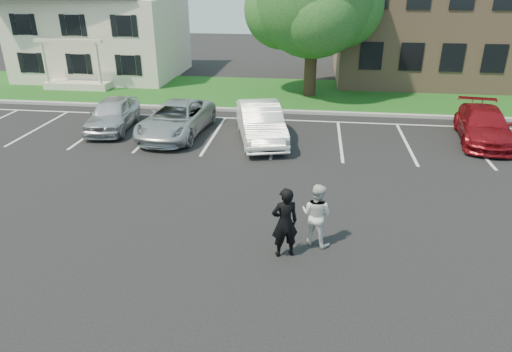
{
  "coord_description": "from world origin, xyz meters",
  "views": [
    {
      "loc": [
        1.54,
        -11.05,
        6.67
      ],
      "look_at": [
        0.0,
        1.0,
        1.25
      ],
      "focal_mm": 32.0,
      "sensor_mm": 36.0,
      "label": 1
    }
  ],
  "objects_px": {
    "office_building": "(511,15)",
    "car_red_compact": "(484,125)",
    "house": "(102,19)",
    "car_white_sedan": "(261,123)",
    "man_black_suit": "(285,223)",
    "car_silver_minivan": "(176,119)",
    "man_white_shirt": "(316,214)",
    "car_silver_west": "(113,114)"
  },
  "relations": [
    {
      "from": "car_white_sedan",
      "to": "car_red_compact",
      "type": "bearing_deg",
      "value": -7.62
    },
    {
      "from": "man_white_shirt",
      "to": "car_silver_minivan",
      "type": "bearing_deg",
      "value": -27.69
    },
    {
      "from": "man_black_suit",
      "to": "car_silver_west",
      "type": "relative_size",
      "value": 0.45
    },
    {
      "from": "man_black_suit",
      "to": "office_building",
      "type": "bearing_deg",
      "value": -140.31
    },
    {
      "from": "office_building",
      "to": "car_red_compact",
      "type": "distance_m",
      "value": 14.63
    },
    {
      "from": "office_building",
      "to": "car_silver_west",
      "type": "relative_size",
      "value": 5.27
    },
    {
      "from": "office_building",
      "to": "car_white_sedan",
      "type": "height_order",
      "value": "office_building"
    },
    {
      "from": "man_black_suit",
      "to": "car_red_compact",
      "type": "height_order",
      "value": "man_black_suit"
    },
    {
      "from": "man_white_shirt",
      "to": "car_silver_minivan",
      "type": "xyz_separation_m",
      "value": [
        -6.25,
        8.31,
        -0.15
      ]
    },
    {
      "from": "man_black_suit",
      "to": "car_silver_west",
      "type": "bearing_deg",
      "value": -68.47
    },
    {
      "from": "house",
      "to": "car_red_compact",
      "type": "height_order",
      "value": "house"
    },
    {
      "from": "car_silver_minivan",
      "to": "car_red_compact",
      "type": "bearing_deg",
      "value": 8.25
    },
    {
      "from": "car_silver_minivan",
      "to": "man_white_shirt",
      "type": "bearing_deg",
      "value": -48.46
    },
    {
      "from": "man_black_suit",
      "to": "car_silver_west",
      "type": "distance_m",
      "value": 12.74
    },
    {
      "from": "office_building",
      "to": "man_black_suit",
      "type": "height_order",
      "value": "office_building"
    },
    {
      "from": "man_white_shirt",
      "to": "car_red_compact",
      "type": "distance_m",
      "value": 11.57
    },
    {
      "from": "office_building",
      "to": "man_white_shirt",
      "type": "bearing_deg",
      "value": -118.61
    },
    {
      "from": "office_building",
      "to": "car_silver_minivan",
      "type": "distance_m",
      "value": 23.48
    },
    {
      "from": "car_silver_west",
      "to": "car_red_compact",
      "type": "xyz_separation_m",
      "value": [
        16.45,
        0.43,
        -0.02
      ]
    },
    {
      "from": "house",
      "to": "man_black_suit",
      "type": "relative_size",
      "value": 5.42
    },
    {
      "from": "office_building",
      "to": "man_black_suit",
      "type": "xyz_separation_m",
      "value": [
        -13.01,
        -23.08,
        -3.21
      ]
    },
    {
      "from": "house",
      "to": "office_building",
      "type": "bearing_deg",
      "value": 4.28
    },
    {
      "from": "house",
      "to": "man_white_shirt",
      "type": "relative_size",
      "value": 5.95
    },
    {
      "from": "house",
      "to": "car_silver_minivan",
      "type": "xyz_separation_m",
      "value": [
        8.53,
        -12.08,
        -3.11
      ]
    },
    {
      "from": "car_silver_west",
      "to": "car_red_compact",
      "type": "bearing_deg",
      "value": -4.27
    },
    {
      "from": "house",
      "to": "car_red_compact",
      "type": "xyz_separation_m",
      "value": [
        21.85,
        -11.23,
        -3.13
      ]
    },
    {
      "from": "man_white_shirt",
      "to": "car_white_sedan",
      "type": "xyz_separation_m",
      "value": [
        -2.42,
        8.02,
        -0.06
      ]
    },
    {
      "from": "house",
      "to": "car_silver_west",
      "type": "relative_size",
      "value": 2.42
    },
    {
      "from": "house",
      "to": "man_black_suit",
      "type": "xyz_separation_m",
      "value": [
        13.99,
        -21.06,
        -2.88
      ]
    },
    {
      "from": "car_white_sedan",
      "to": "house",
      "type": "bearing_deg",
      "value": 120.5
    },
    {
      "from": "house",
      "to": "car_white_sedan",
      "type": "distance_m",
      "value": 17.74
    },
    {
      "from": "car_silver_minivan",
      "to": "house",
      "type": "bearing_deg",
      "value": 129.83
    },
    {
      "from": "man_black_suit",
      "to": "car_silver_minivan",
      "type": "xyz_separation_m",
      "value": [
        -5.46,
        8.98,
        -0.23
      ]
    },
    {
      "from": "office_building",
      "to": "car_white_sedan",
      "type": "xyz_separation_m",
      "value": [
        -14.64,
        -14.39,
        -3.36
      ]
    },
    {
      "from": "house",
      "to": "office_building",
      "type": "height_order",
      "value": "office_building"
    },
    {
      "from": "man_white_shirt",
      "to": "car_silver_west",
      "type": "distance_m",
      "value": 12.82
    },
    {
      "from": "man_black_suit",
      "to": "car_silver_minivan",
      "type": "distance_m",
      "value": 10.51
    },
    {
      "from": "car_silver_minivan",
      "to": "car_silver_west",
      "type": "bearing_deg",
      "value": 176.92
    },
    {
      "from": "man_white_shirt",
      "to": "car_silver_minivan",
      "type": "distance_m",
      "value": 10.39
    },
    {
      "from": "house",
      "to": "car_white_sedan",
      "type": "height_order",
      "value": "house"
    },
    {
      "from": "house",
      "to": "car_white_sedan",
      "type": "relative_size",
      "value": 2.11
    },
    {
      "from": "man_white_shirt",
      "to": "house",
      "type": "bearing_deg",
      "value": -28.69
    }
  ]
}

